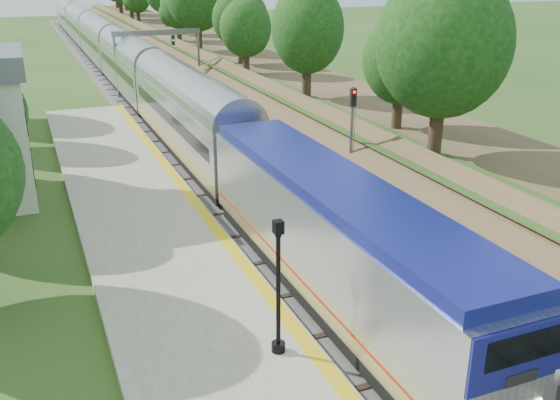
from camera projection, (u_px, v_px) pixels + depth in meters
name	position (u px, v px, depth m)	size (l,w,h in m)	color
trackbed	(146.00, 86.00, 65.10)	(9.50, 170.00, 0.28)	#4C4944
platform	(182.00, 288.00, 24.52)	(6.40, 68.00, 0.38)	gray
yellow_stripe	(250.00, 271.00, 25.47)	(0.55, 68.00, 0.01)	gold
embankment	(222.00, 63.00, 67.41)	(10.64, 170.00, 11.70)	brown
signal_gantry	(157.00, 45.00, 59.25)	(8.40, 0.38, 6.20)	slate
trees_behind_platform	(0.00, 168.00, 24.86)	(7.82, 53.32, 7.21)	#332316
train	(115.00, 57.00, 68.99)	(3.19, 127.61, 4.68)	black
lamppost_far	(278.00, 295.00, 19.53)	(0.45, 0.45, 4.60)	black
signal_farside	(352.00, 129.00, 33.60)	(0.33, 0.26, 5.95)	slate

